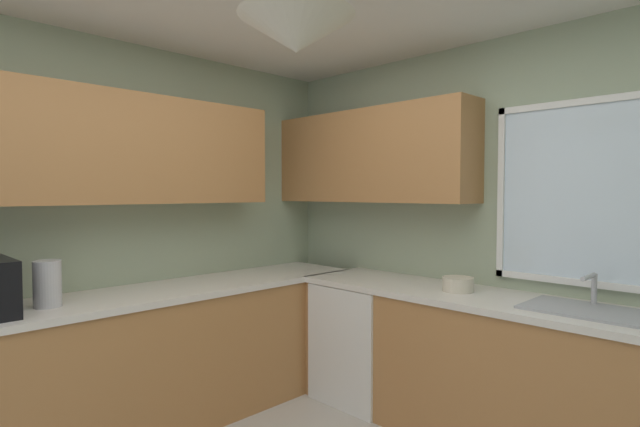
{
  "coord_description": "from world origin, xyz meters",
  "views": [
    {
      "loc": [
        1.37,
        -1.24,
        1.52
      ],
      "look_at": [
        -0.62,
        0.74,
        1.4
      ],
      "focal_mm": 27.41,
      "sensor_mm": 36.0,
      "label": 1
    }
  ],
  "objects_px": {
    "dishwasher": "(365,341)",
    "sink_assembly": "(585,309)",
    "bowl": "(458,284)",
    "kettle": "(47,284)"
  },
  "relations": [
    {
      "from": "dishwasher",
      "to": "bowl",
      "type": "xyz_separation_m",
      "value": [
        0.74,
        0.03,
        0.52
      ]
    },
    {
      "from": "kettle",
      "to": "sink_assembly",
      "type": "distance_m",
      "value": 2.9
    },
    {
      "from": "sink_assembly",
      "to": "bowl",
      "type": "bearing_deg",
      "value": -179.48
    },
    {
      "from": "kettle",
      "to": "sink_assembly",
      "type": "bearing_deg",
      "value": 43.18
    },
    {
      "from": "dishwasher",
      "to": "sink_assembly",
      "type": "distance_m",
      "value": 1.55
    },
    {
      "from": "kettle",
      "to": "bowl",
      "type": "bearing_deg",
      "value": 55.15
    },
    {
      "from": "kettle",
      "to": "bowl",
      "type": "relative_size",
      "value": 1.32
    },
    {
      "from": "sink_assembly",
      "to": "bowl",
      "type": "height_order",
      "value": "sink_assembly"
    },
    {
      "from": "dishwasher",
      "to": "sink_assembly",
      "type": "relative_size",
      "value": 1.46
    },
    {
      "from": "dishwasher",
      "to": "sink_assembly",
      "type": "bearing_deg",
      "value": 1.42
    }
  ]
}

